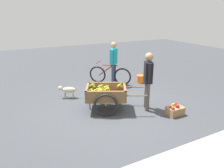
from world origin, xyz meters
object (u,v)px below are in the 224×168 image
cyclist_person (114,60)px  plastic_bucket (140,79)px  vendor_person (148,76)px  fruit_cart (106,95)px  dog (68,90)px  bicycle (110,75)px  apple_crate (175,110)px

cyclist_person → plastic_bucket: (-1.02, 0.32, -0.81)m
vendor_person → fruit_cart: bearing=-27.1°
vendor_person → dog: size_ratio=2.66×
dog → bicycle: bearing=-160.8°
cyclist_person → apple_crate: (-0.30, 3.02, -0.84)m
fruit_cart → bicycle: 2.25m
fruit_cart → dog: bearing=-60.9°
fruit_cart → dog: 1.52m
bicycle → dog: bicycle is taller
bicycle → plastic_bucket: bicycle is taller
cyclist_person → plastic_bucket: bearing=162.7°
cyclist_person → fruit_cart: bearing=56.8°
apple_crate → bicycle: bearing=-82.5°
plastic_bucket → apple_crate: bearing=75.1°
vendor_person → dog: (1.76, -1.84, -0.71)m
dog → apple_crate: dog is taller
apple_crate → plastic_bucket: bearing=-104.9°
bicycle → cyclist_person: (-0.11, 0.10, 0.61)m
plastic_bucket → vendor_person: bearing=59.8°
cyclist_person → plastic_bucket: size_ratio=5.44×
cyclist_person → apple_crate: 3.14m
bicycle → apple_crate: (-0.41, 3.12, -0.23)m
cyclist_person → vendor_person: bearing=85.7°
plastic_bucket → cyclist_person: bearing=-17.3°
bicycle → plastic_bucket: size_ratio=4.21×
vendor_person → bicycle: bearing=-91.6°
fruit_cart → apple_crate: bearing=142.4°
fruit_cart → vendor_person: bearing=152.9°
vendor_person → cyclist_person: size_ratio=1.01×
vendor_person → dog: 2.65m
apple_crate → cyclist_person: bearing=-84.3°
plastic_bucket → apple_crate: size_ratio=0.67×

